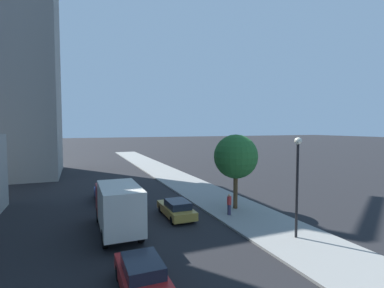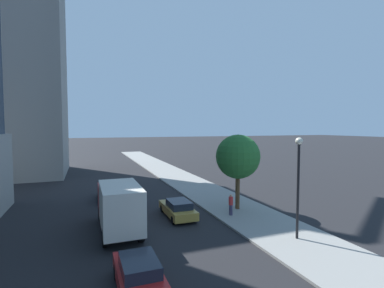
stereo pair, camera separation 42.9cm
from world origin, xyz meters
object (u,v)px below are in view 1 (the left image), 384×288
Objects in this scene: car_red at (143,278)px; box_truck at (118,205)px; street_lamp at (297,173)px; construction_building at (2,42)px; car_blue at (105,193)px; street_tree at (236,157)px; car_gold at (176,209)px; pedestrian_red_shirt at (229,204)px.

box_truck is (-0.00, 7.49, 1.10)m from car_red.
box_truck is at bearing 151.94° from street_lamp.
construction_building is 9.60× the size of car_blue.
street_tree is 1.37× the size of car_gold.
construction_building is 28.72m from car_blue.
street_tree is 13.84m from car_red.
car_gold is (-5.22, 0.06, -3.82)m from street_tree.
box_truck reaches higher than car_gold.
car_blue is at bearing 125.17° from street_lamp.
construction_building is 9.40× the size of car_gold.
box_truck reaches higher than car_blue.
box_truck is at bearing -178.83° from pedestrian_red_shirt.
box_truck is at bearing -90.00° from car_blue.
car_blue is at bearing 90.00° from box_truck.
street_tree is 12.83m from car_blue.
construction_building reaches higher than box_truck.
car_blue is 0.64× the size of box_truck.
street_lamp is 1.00× the size of street_tree.
pedestrian_red_shirt is (3.85, -1.41, 0.30)m from car_gold.
street_tree is 4.01m from pedestrian_red_shirt.
construction_building is 6.88× the size of street_lamp.
box_truck is 4.26× the size of pedestrian_red_shirt.
street_lamp is 6.87m from street_tree.
box_truck is (-10.00, 5.33, -2.31)m from street_lamp.
street_tree is 0.89× the size of box_truck.
street_lamp reaches higher than car_gold.
street_tree is 3.80× the size of pedestrian_red_shirt.
construction_building is at bearing 125.98° from pedestrian_red_shirt.
box_truck is at bearing -67.25° from construction_building.
street_tree is 6.47m from car_gold.
street_tree reaches higher than box_truck.
pedestrian_red_shirt is at bearing -45.83° from car_blue.
street_lamp is at bearing -51.97° from car_gold.
car_gold is (-5.41, 6.92, -3.49)m from street_lamp.
construction_building is at bearing 123.14° from street_lamp.
car_gold is 2.77× the size of pedestrian_red_shirt.
construction_building is 42.31m from street_lamp.
car_red is at bearing -137.43° from street_tree.
construction_building is 41.40m from car_red.
street_tree is (21.53, -26.42, -14.19)m from construction_building.
pedestrian_red_shirt reaches higher than car_blue.
construction_building reaches higher than car_blue.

